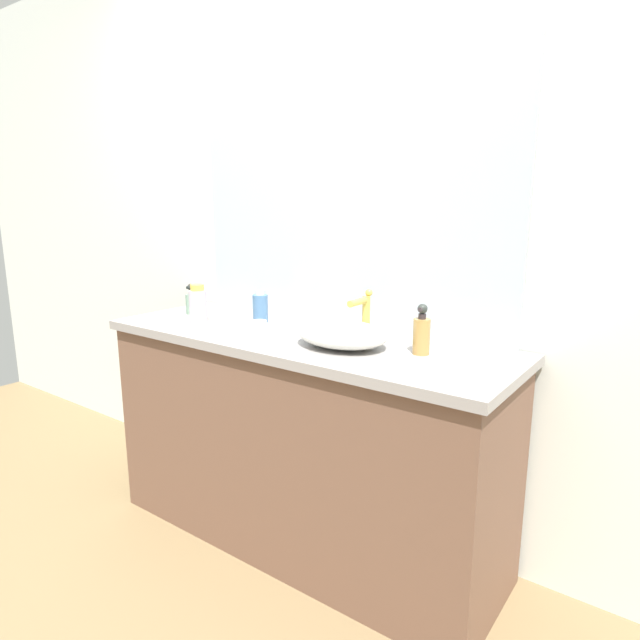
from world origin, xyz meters
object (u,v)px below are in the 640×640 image
(soap_dispenser, at_px, (191,302))
(perfume_bottle, at_px, (260,307))
(candle_jar, at_px, (259,325))
(sink_basin, at_px, (342,334))
(lotion_bottle, at_px, (422,333))
(spray_can, at_px, (198,305))

(soap_dispenser, height_order, perfume_bottle, soap_dispenser)
(perfume_bottle, xyz_separation_m, candle_jar, (0.10, -0.12, -0.04))
(perfume_bottle, distance_m, candle_jar, 0.16)
(sink_basin, height_order, perfume_bottle, perfume_bottle)
(lotion_bottle, xyz_separation_m, perfume_bottle, (-0.78, 0.05, -0.01))
(sink_basin, bearing_deg, lotion_bottle, 15.84)
(sink_basin, xyz_separation_m, spray_can, (-0.72, -0.03, 0.03))
(soap_dispenser, xyz_separation_m, spray_can, (0.16, -0.10, 0.02))
(sink_basin, relative_size, candle_jar, 5.64)
(sink_basin, relative_size, soap_dispenser, 2.48)
(spray_can, distance_m, candle_jar, 0.32)
(lotion_bottle, bearing_deg, sink_basin, -164.16)
(soap_dispenser, bearing_deg, candle_jar, -7.13)
(sink_basin, distance_m, perfume_bottle, 0.53)
(spray_can, xyz_separation_m, candle_jar, (0.31, 0.04, -0.06))
(perfume_bottle, bearing_deg, candle_jar, -49.70)
(soap_dispenser, bearing_deg, sink_basin, -4.58)
(sink_basin, relative_size, spray_can, 2.12)
(sink_basin, distance_m, spray_can, 0.72)
(soap_dispenser, height_order, lotion_bottle, lotion_bottle)
(spray_can, bearing_deg, lotion_bottle, 6.35)
(soap_dispenser, distance_m, perfume_bottle, 0.38)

